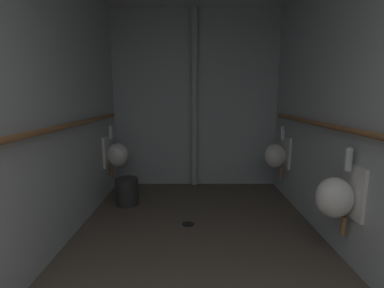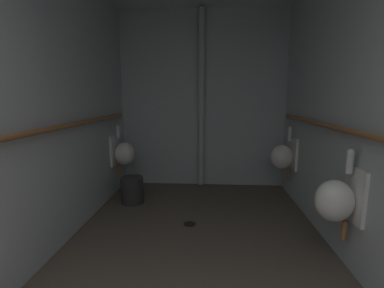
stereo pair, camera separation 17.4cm
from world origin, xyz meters
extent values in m
cube|color=brown|center=(0.00, 2.24, -0.04)|extent=(2.70, 4.60, 0.08)
cube|color=#B0B8BC|center=(-1.32, 2.24, 1.37)|extent=(0.06, 4.60, 2.74)
cube|color=#B0B8BC|center=(1.32, 2.24, 1.37)|extent=(0.06, 4.60, 2.74)
cube|color=#B0B8BC|center=(0.00, 4.51, 1.37)|extent=(2.70, 0.06, 2.74)
ellipsoid|color=white|center=(-1.12, 3.97, 0.60)|extent=(0.30, 0.26, 0.34)
cube|color=white|center=(-1.28, 3.97, 0.65)|extent=(0.03, 0.30, 0.44)
cylinder|color=silver|center=(-1.21, 3.97, 0.91)|extent=(0.06, 0.06, 0.16)
sphere|color=silver|center=(-1.21, 3.97, 1.00)|extent=(0.06, 0.06, 0.06)
cylinder|color=#936038|center=(-1.22, 3.97, 0.35)|extent=(0.04, 0.04, 0.16)
ellipsoid|color=white|center=(1.12, 2.26, 0.60)|extent=(0.30, 0.26, 0.34)
cube|color=white|center=(1.28, 2.26, 0.65)|extent=(0.03, 0.30, 0.44)
cylinder|color=silver|center=(1.21, 2.26, 0.91)|extent=(0.06, 0.06, 0.16)
sphere|color=silver|center=(1.21, 2.26, 1.00)|extent=(0.06, 0.06, 0.06)
cylinder|color=#936038|center=(1.22, 2.26, 0.35)|extent=(0.04, 0.04, 0.16)
ellipsoid|color=white|center=(1.12, 3.90, 0.60)|extent=(0.30, 0.26, 0.34)
cube|color=white|center=(1.28, 3.90, 0.65)|extent=(0.03, 0.30, 0.44)
cylinder|color=silver|center=(1.21, 3.90, 0.91)|extent=(0.06, 0.06, 0.16)
sphere|color=silver|center=(1.21, 3.90, 1.00)|extent=(0.06, 0.06, 0.06)
cylinder|color=#936038|center=(1.22, 3.90, 0.35)|extent=(0.04, 0.04, 0.16)
cylinder|color=#936038|center=(-1.23, 2.25, 1.15)|extent=(0.05, 3.83, 0.05)
sphere|color=#936038|center=(-1.23, 4.17, 1.15)|extent=(0.06, 0.06, 0.06)
cylinder|color=#936038|center=(1.23, 2.21, 1.15)|extent=(0.05, 3.78, 0.05)
sphere|color=#936038|center=(1.23, 4.10, 1.15)|extent=(0.06, 0.06, 0.06)
cylinder|color=#B2B2B2|center=(-0.02, 4.40, 1.37)|extent=(0.10, 0.10, 2.69)
cylinder|color=black|center=(-0.10, 3.01, 0.00)|extent=(0.14, 0.14, 0.01)
cylinder|color=#2D2D2D|center=(-0.92, 3.61, 0.18)|extent=(0.30, 0.30, 0.35)
camera|label=1|loc=(-0.05, 0.09, 1.42)|focal=25.77mm
camera|label=2|loc=(0.12, 0.09, 1.42)|focal=25.77mm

